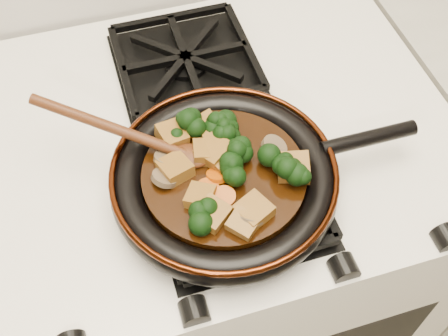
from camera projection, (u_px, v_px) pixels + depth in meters
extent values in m
cube|color=white|center=(214.00, 260.00, 1.23)|extent=(0.76, 0.60, 0.90)
cylinder|color=black|center=(224.00, 184.00, 0.77)|extent=(0.28, 0.28, 0.01)
torus|color=black|center=(224.00, 180.00, 0.76)|extent=(0.31, 0.31, 0.04)
torus|color=#401909|center=(224.00, 171.00, 0.74)|extent=(0.31, 0.31, 0.01)
cylinder|color=black|center=(368.00, 138.00, 0.78)|extent=(0.14, 0.02, 0.02)
cylinder|color=black|center=(224.00, 177.00, 0.75)|extent=(0.22, 0.22, 0.02)
cube|color=brown|center=(224.00, 160.00, 0.75)|extent=(0.05, 0.05, 0.02)
cube|color=brown|center=(254.00, 211.00, 0.70)|extent=(0.05, 0.05, 0.02)
cube|color=brown|center=(212.00, 214.00, 0.70)|extent=(0.05, 0.05, 0.02)
cube|color=brown|center=(207.00, 126.00, 0.78)|extent=(0.04, 0.04, 0.02)
cube|color=brown|center=(175.00, 169.00, 0.74)|extent=(0.05, 0.05, 0.03)
cube|color=brown|center=(219.00, 143.00, 0.77)|extent=(0.04, 0.04, 0.03)
cube|color=brown|center=(293.00, 168.00, 0.74)|extent=(0.05, 0.05, 0.03)
cube|color=brown|center=(200.00, 197.00, 0.72)|extent=(0.05, 0.05, 0.03)
cube|color=brown|center=(172.00, 136.00, 0.77)|extent=(0.04, 0.05, 0.03)
cube|color=brown|center=(243.00, 224.00, 0.69)|extent=(0.05, 0.05, 0.02)
cube|color=brown|center=(208.00, 153.00, 0.76)|extent=(0.05, 0.04, 0.03)
cube|color=brown|center=(214.00, 152.00, 0.76)|extent=(0.06, 0.06, 0.03)
cylinder|color=#B34604|center=(208.00, 189.00, 0.73)|extent=(0.03, 0.03, 0.01)
cylinder|color=#B34604|center=(224.00, 197.00, 0.72)|extent=(0.03, 0.03, 0.01)
cylinder|color=#B34604|center=(217.00, 176.00, 0.74)|extent=(0.03, 0.03, 0.02)
cylinder|color=#B34604|center=(201.00, 132.00, 0.78)|extent=(0.03, 0.03, 0.02)
cylinder|color=#B34604|center=(255.00, 211.00, 0.71)|extent=(0.03, 0.03, 0.02)
cylinder|color=brown|center=(167.00, 159.00, 0.75)|extent=(0.05, 0.05, 0.02)
cylinder|color=brown|center=(165.00, 178.00, 0.73)|extent=(0.05, 0.05, 0.02)
cylinder|color=brown|center=(227.00, 124.00, 0.79)|extent=(0.03, 0.03, 0.03)
cylinder|color=brown|center=(251.00, 216.00, 0.70)|extent=(0.05, 0.05, 0.03)
cylinder|color=brown|center=(274.00, 147.00, 0.76)|extent=(0.04, 0.04, 0.02)
ellipsoid|color=#4D2510|center=(190.00, 156.00, 0.76)|extent=(0.07, 0.06, 0.02)
cylinder|color=#4D2510|center=(111.00, 127.00, 0.75)|extent=(0.02, 0.02, 0.22)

